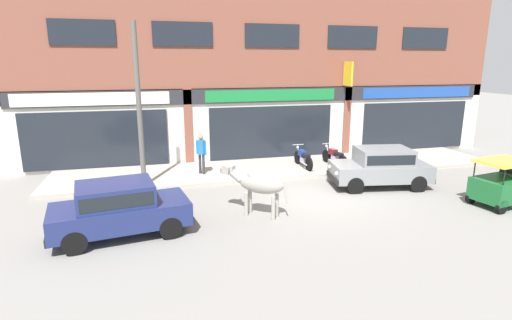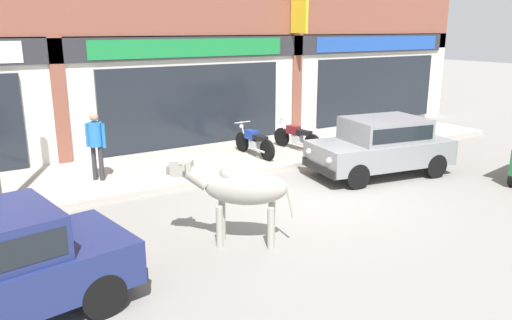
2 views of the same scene
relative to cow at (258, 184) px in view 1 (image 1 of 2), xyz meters
name	(u,v)px [view 1 (image 1 of 2)]	position (x,y,z in m)	size (l,w,h in m)	color
ground_plane	(318,197)	(2.42, 1.09, -1.01)	(90.00, 90.00, 0.00)	gray
sidewalk	(282,167)	(2.42, 5.00, -0.94)	(19.00, 3.43, 0.14)	#A8A093
shop_building	(270,63)	(2.42, 6.98, 3.49)	(23.00, 1.40, 9.43)	brown
cow	(258,184)	(0.00, 0.00, 0.00)	(1.82, 1.50, 1.61)	#9E998E
car_0	(119,207)	(-3.92, -0.45, -0.19)	(3.77, 2.11, 1.46)	black
car_1	(381,165)	(5.12, 1.67, -0.19)	(3.78, 2.17, 1.46)	black
auto_rickshaw	(503,186)	(7.85, -1.09, -0.35)	(2.10, 1.44, 1.52)	black
motorcycle_0	(303,158)	(3.21, 4.61, -0.48)	(0.52, 1.81, 0.88)	black
motorcycle_1	(335,157)	(4.64, 4.54, -0.48)	(0.54, 1.80, 0.88)	black
pedestrian	(201,150)	(-1.12, 4.64, 0.12)	(0.37, 0.38, 1.60)	#2D2D33
utility_pole	(139,107)	(-3.36, 3.59, 2.00)	(0.18, 0.18, 5.74)	#595651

